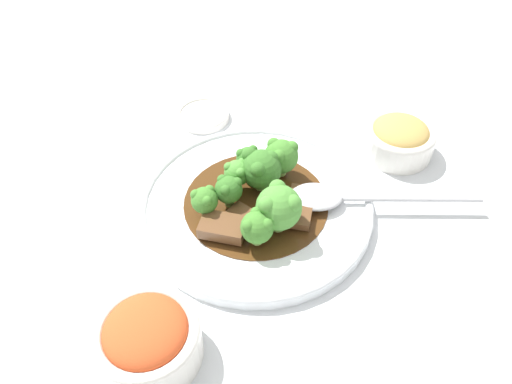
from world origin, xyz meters
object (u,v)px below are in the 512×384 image
(broccoli_floret_6, at_px, (258,168))
(side_bowl_appetizer, at_px, (399,138))
(broccoli_floret_3, at_px, (229,189))
(serving_spoon, at_px, (330,197))
(broccoli_floret_7, at_px, (249,159))
(broccoli_floret_0, at_px, (281,156))
(broccoli_floret_4, at_px, (204,200))
(beef_strip_0, at_px, (248,220))
(beef_strip_2, at_px, (223,227))
(broccoli_floret_5, at_px, (279,207))
(broccoli_floret_2, at_px, (257,227))
(beef_strip_1, at_px, (299,209))
(side_bowl_kimchi, at_px, (148,339))
(broccoli_floret_1, at_px, (237,173))
(main_plate, at_px, (256,205))
(sauce_dish, at_px, (203,115))

(broccoli_floret_6, xyz_separation_m, side_bowl_appetizer, (-0.14, 0.17, -0.03))
(broccoli_floret_3, relative_size, serving_spoon, 0.18)
(broccoli_floret_6, distance_m, broccoli_floret_7, 0.03)
(broccoli_floret_0, xyz_separation_m, serving_spoon, (0.03, 0.07, -0.03))
(broccoli_floret_4, bearing_deg, beef_strip_0, 89.98)
(beef_strip_2, relative_size, broccoli_floret_7, 1.37)
(beef_strip_0, relative_size, broccoli_floret_5, 0.97)
(broccoli_floret_0, relative_size, broccoli_floret_7, 1.29)
(broccoli_floret_2, height_order, broccoli_floret_5, broccoli_floret_5)
(beef_strip_2, distance_m, broccoli_floret_0, 0.13)
(beef_strip_1, relative_size, broccoli_floret_2, 1.55)
(beef_strip_0, height_order, side_bowl_kimchi, side_bowl_kimchi)
(broccoli_floret_5, bearing_deg, side_bowl_appetizer, 147.53)
(broccoli_floret_5, bearing_deg, beef_strip_2, -68.08)
(broccoli_floret_5, bearing_deg, side_bowl_kimchi, -25.00)
(beef_strip_0, bearing_deg, broccoli_floret_2, 35.46)
(broccoli_floret_6, bearing_deg, serving_spoon, 89.69)
(broccoli_floret_3, height_order, side_bowl_kimchi, same)
(beef_strip_0, height_order, broccoli_floret_7, broccoli_floret_7)
(beef_strip_0, xyz_separation_m, beef_strip_2, (0.02, -0.03, 0.00))
(broccoli_floret_2, relative_size, broccoli_floret_5, 0.74)
(beef_strip_0, height_order, broccoli_floret_3, broccoli_floret_3)
(beef_strip_2, height_order, broccoli_floret_1, broccoli_floret_1)
(broccoli_floret_7, distance_m, side_bowl_appetizer, 0.23)
(beef_strip_2, relative_size, broccoli_floret_4, 1.40)
(main_plate, distance_m, beef_strip_0, 0.04)
(beef_strip_0, height_order, broccoli_floret_1, broccoli_floret_1)
(beef_strip_2, bearing_deg, broccoli_floret_7, 179.55)
(beef_strip_2, height_order, broccoli_floret_7, broccoli_floret_7)
(broccoli_floret_5, distance_m, sauce_dish, 0.27)
(main_plate, height_order, broccoli_floret_4, broccoli_floret_4)
(beef_strip_1, relative_size, broccoli_floret_0, 1.33)
(beef_strip_1, relative_size, sauce_dish, 0.87)
(broccoli_floret_4, xyz_separation_m, broccoli_floret_6, (-0.06, 0.05, 0.01))
(beef_strip_0, height_order, sauce_dish, beef_strip_0)
(broccoli_floret_6, bearing_deg, main_plate, 9.24)
(broccoli_floret_4, bearing_deg, serving_spoon, 113.62)
(broccoli_floret_5, height_order, broccoli_floret_6, broccoli_floret_5)
(broccoli_floret_3, xyz_separation_m, broccoli_floret_5, (0.02, 0.07, 0.01))
(beef_strip_1, bearing_deg, side_bowl_kimchi, -26.10)
(beef_strip_2, relative_size, broccoli_floret_6, 0.99)
(main_plate, distance_m, broccoli_floret_6, 0.05)
(broccoli_floret_1, xyz_separation_m, sauce_dish, (-0.15, -0.11, -0.04))
(broccoli_floret_3, bearing_deg, side_bowl_kimchi, -4.97)
(beef_strip_1, xyz_separation_m, side_bowl_appetizer, (-0.17, 0.11, 0.00))
(broccoli_floret_6, bearing_deg, beef_strip_1, 64.14)
(broccoli_floret_3, relative_size, broccoli_floret_4, 1.09)
(beef_strip_0, bearing_deg, main_plate, -178.30)
(side_bowl_kimchi, bearing_deg, broccoli_floret_0, 166.51)
(broccoli_floret_7, height_order, side_bowl_kimchi, side_bowl_kimchi)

